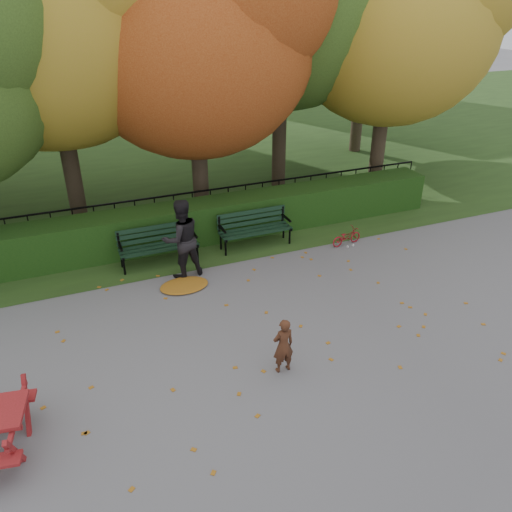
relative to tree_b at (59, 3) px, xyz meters
name	(u,v)px	position (x,y,z in m)	size (l,w,h in m)	color
ground	(274,339)	(2.44, -6.75, -5.40)	(90.00, 90.00, 0.00)	slate
grass_strip	(136,146)	(2.44, 7.25, -5.40)	(90.00, 90.00, 0.00)	#203815
hedge	(202,221)	(2.44, -2.25, -4.90)	(13.00, 0.90, 1.00)	black
iron_fence	(193,209)	(2.44, -1.45, -4.87)	(14.00, 0.04, 1.02)	black
tree_b	(59,3)	(0.00, 0.00, 0.00)	(6.72, 6.40, 8.79)	#32261B
tree_c	(208,30)	(3.28, -0.78, -0.58)	(6.30, 6.00, 8.00)	#32261B
tree_e	(409,14)	(8.97, -0.98, -0.32)	(6.09, 5.80, 8.16)	#32261B
tree_g	(380,0)	(10.78, 3.02, -0.03)	(6.30, 6.00, 8.55)	#32261B
bench_left	(158,242)	(1.14, -3.04, -4.88)	(1.80, 0.57, 0.88)	black
bench_right	(254,226)	(3.54, -3.04, -4.88)	(1.80, 0.57, 0.88)	black
leaf_pile	(184,285)	(1.39, -4.35, -5.37)	(1.05, 0.73, 0.07)	brown
leaf_scatter	(268,329)	(2.44, -6.45, -5.40)	(9.00, 5.70, 0.01)	brown
child	(283,346)	(2.22, -7.57, -4.89)	(0.37, 0.24, 1.02)	#432415
adult	(182,239)	(1.52, -3.85, -4.50)	(0.88, 0.68, 1.80)	black
bicycle	(347,237)	(5.69, -3.91, -5.18)	(0.29, 0.84, 0.44)	maroon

